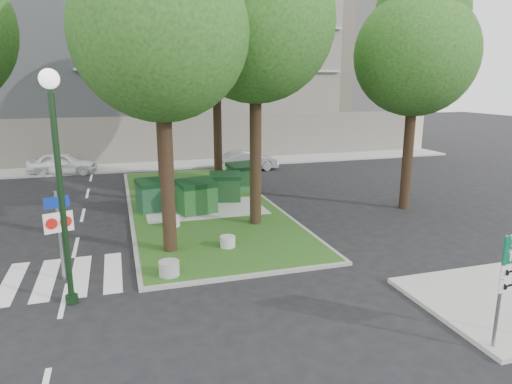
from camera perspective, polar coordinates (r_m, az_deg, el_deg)
name	(u,v)px	position (r m, az deg, el deg)	size (l,w,h in m)	color
ground	(235,278)	(13.17, -2.70, -10.73)	(120.00, 120.00, 0.00)	black
median_island	(201,205)	(20.64, -6.90, -1.56)	(6.00, 16.00, 0.12)	#234112
median_kerb	(201,205)	(20.65, -6.90, -1.59)	(6.30, 16.30, 0.10)	gray
building_sidewalk	(165,165)	(30.75, -11.34, 3.28)	(42.00, 3.00, 0.12)	#999993
zebra_crossing	(97,273)	(14.23, -19.28, -9.57)	(5.00, 3.00, 0.01)	silver
apartment_building	(150,48)	(37.84, -13.17, 17.15)	(41.00, 12.00, 16.00)	#C6AD94
tree_median_near_left	(162,15)	(14.40, -11.61, 20.90)	(5.20, 5.20, 10.53)	black
tree_median_near_right	(257,6)	(17.15, 0.18, 22.19)	(5.60, 5.60, 11.46)	black
tree_median_mid	(159,44)	(20.85, -12.02, 17.59)	(4.80, 4.80, 9.99)	black
tree_median_far	(217,23)	(24.44, -4.91, 20.35)	(5.80, 5.80, 11.93)	black
tree_street_right	(418,43)	(20.64, 19.55, 17.19)	(5.00, 5.00, 10.06)	black
dumpster_a	(155,195)	(19.72, -12.48, -0.38)	(1.67, 1.35, 1.36)	#0F391D
dumpster_b	(197,197)	(19.01, -7.45, -0.59)	(1.75, 1.41, 1.42)	#134315
dumpster_c	(225,187)	(20.87, -3.87, 0.63)	(1.60, 1.29, 1.32)	black
dumpster_d	(244,177)	(22.74, -1.57, 1.87)	(1.73, 1.39, 1.42)	#16481E
bollard_left	(169,268)	(13.21, -10.80, -9.34)	(0.58, 0.58, 0.41)	gray
bollard_right	(228,241)	(15.15, -3.57, -6.19)	(0.50, 0.50, 0.36)	#A7A7A1
bollard_mid	(173,221)	(17.50, -10.37, -3.61)	(0.54, 0.54, 0.39)	#AEAEA8
litter_bin	(236,188)	(21.82, -2.47, 0.46)	(0.40, 0.40, 0.70)	gold
street_lamp	(58,162)	(11.64, -23.54, 3.44)	(0.46, 0.46, 5.72)	black
traffic_sign_pole	(58,224)	(13.62, -23.46, -3.66)	(0.74, 0.28, 2.56)	slate
car_white	(62,163)	(29.80, -23.04, 3.32)	(1.57, 3.91, 1.33)	white
car_silver	(247,161)	(28.63, -1.08, 3.94)	(1.32, 3.79, 1.25)	gray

